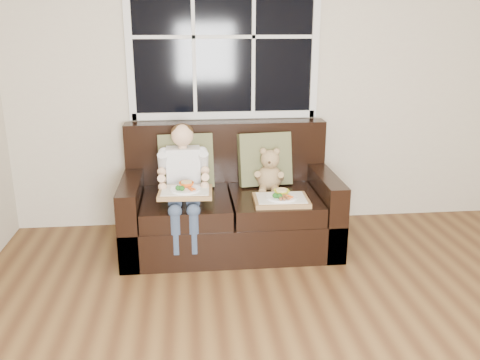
{
  "coord_description": "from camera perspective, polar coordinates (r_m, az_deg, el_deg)",
  "views": [
    {
      "loc": [
        -0.71,
        -1.9,
        1.77
      ],
      "look_at": [
        -0.33,
        1.85,
        0.59
      ],
      "focal_mm": 38.0,
      "sensor_mm": 36.0,
      "label": 1
    }
  ],
  "objects": [
    {
      "name": "pillow_right",
      "position": [
        4.26,
        2.8,
        2.36
      ],
      "size": [
        0.46,
        0.25,
        0.45
      ],
      "rotation": [
        -0.21,
        0.0,
        0.12
      ],
      "color": "brown",
      "rests_on": "loveseat"
    },
    {
      "name": "pillow_left",
      "position": [
        4.21,
        -6.1,
        2.14
      ],
      "size": [
        0.46,
        0.24,
        0.46
      ],
      "rotation": [
        -0.21,
        0.0,
        0.08
      ],
      "color": "brown",
      "rests_on": "loveseat"
    },
    {
      "name": "tray_right",
      "position": [
        3.88,
        4.63,
        -2.12
      ],
      "size": [
        0.43,
        0.33,
        0.1
      ],
      "rotation": [
        0.0,
        0.0,
        -0.04
      ],
      "color": "olive",
      "rests_on": "loveseat"
    },
    {
      "name": "child",
      "position": [
        3.96,
        -6.36,
        0.73
      ],
      "size": [
        0.38,
        0.6,
        0.87
      ],
      "color": "silver",
      "rests_on": "loveseat"
    },
    {
      "name": "loveseat",
      "position": [
        4.19,
        -1.22,
        -3.07
      ],
      "size": [
        1.7,
        0.92,
        0.96
      ],
      "color": "black",
      "rests_on": "ground"
    },
    {
      "name": "window_back",
      "position": [
        4.39,
        -1.85,
        15.77
      ],
      "size": [
        1.62,
        0.04,
        1.37
      ],
      "color": "black",
      "rests_on": "room_walls"
    },
    {
      "name": "tray_left",
      "position": [
        3.77,
        -6.15,
        -1.25
      ],
      "size": [
        0.41,
        0.32,
        0.09
      ],
      "rotation": [
        0.0,
        0.0,
        -0.06
      ],
      "color": "olive",
      "rests_on": "child"
    },
    {
      "name": "teddy_bear",
      "position": [
        4.15,
        3.37,
        0.85
      ],
      "size": [
        0.24,
        0.29,
        0.36
      ],
      "rotation": [
        0.0,
        0.0,
        -0.2
      ],
      "color": "tan",
      "rests_on": "loveseat"
    },
    {
      "name": "room_walls",
      "position": [
        2.03,
        15.0,
        11.84
      ],
      "size": [
        4.52,
        5.02,
        2.71
      ],
      "color": "beige",
      "rests_on": "ground"
    }
  ]
}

